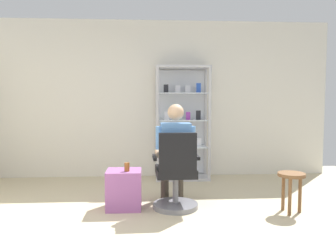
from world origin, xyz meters
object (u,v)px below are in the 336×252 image
Objects in this scene: office_chair at (176,178)px; tea_glass at (127,167)px; display_cabinet_main at (182,122)px; wooden_stool at (291,181)px; seated_shopkeeper at (175,150)px; storage_crate at (124,189)px.

office_chair is 0.61m from tea_glass.
display_cabinet_main is 1.78m from office_chair.
display_cabinet_main reaches higher than wooden_stool.
seated_shopkeeper reaches higher than storage_crate.
tea_glass is (-0.60, 0.02, 0.14)m from office_chair.
tea_glass is 0.22× the size of wooden_stool.
seated_shopkeeper is at bearing -99.60° from display_cabinet_main.
wooden_stool is at bearing -8.27° from storage_crate.
office_chair is 2.00× the size of storage_crate.
wooden_stool is at bearing -8.63° from office_chair.
display_cabinet_main is 1.96m from storage_crate.
display_cabinet_main is 3.96× the size of wooden_stool.
storage_crate is 1.00× the size of wooden_stool.
display_cabinet_main is at bearing 80.40° from seated_shopkeeper.
display_cabinet_main is 1.55m from seated_shopkeeper.
seated_shopkeeper is 1.44m from wooden_stool.
seated_shopkeeper is at bearing 164.81° from wooden_stool.
seated_shopkeeper is 0.79m from storage_crate.
office_chair is 0.36m from seated_shopkeeper.
wooden_stool is (1.35, -0.21, -0.02)m from office_chair.
wooden_stool is (1.36, -0.37, -0.33)m from seated_shopkeeper.
wooden_stool is at bearing -15.19° from seated_shopkeeper.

